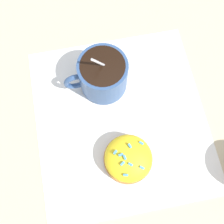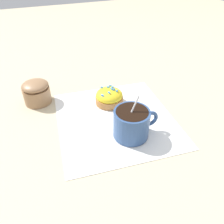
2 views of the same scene
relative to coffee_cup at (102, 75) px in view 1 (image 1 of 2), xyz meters
The scene contains 4 objects.
ground_plane 0.08m from the coffee_cup, ahead, with size 3.00×3.00×0.00m, color #C6B793.
paper_napkin 0.08m from the coffee_cup, ahead, with size 0.35×0.33×0.00m.
coffee_cup is the anchor object (origin of this frame).
frosted_pastry 0.15m from the coffee_cup, ahead, with size 0.08×0.08×0.05m.
Camera 1 is at (0.12, -0.06, 0.45)m, focal length 42.00 mm.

